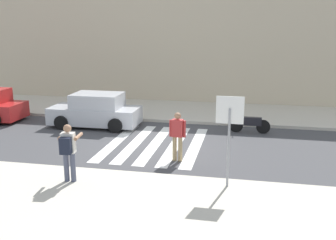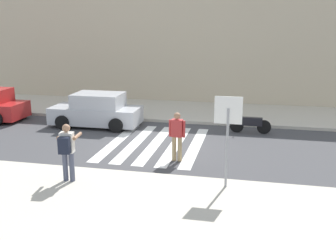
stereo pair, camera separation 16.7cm
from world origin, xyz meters
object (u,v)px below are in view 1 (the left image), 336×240
at_px(pedestrian_crossing, 177,134).
at_px(motorcycle, 250,124).
at_px(stop_sign, 230,122).
at_px(photographer_with_backpack, 68,148).
at_px(parked_car_silver, 96,111).

xyz_separation_m(pedestrian_crossing, motorcycle, (2.44, 4.17, -0.56)).
xyz_separation_m(stop_sign, photographer_with_backpack, (-4.54, -0.58, -0.87)).
bearing_deg(photographer_with_backpack, stop_sign, 7.32).
bearing_deg(parked_car_silver, motorcycle, 2.47).
bearing_deg(pedestrian_crossing, motorcycle, 59.69).
relative_size(parked_car_silver, motorcycle, 2.33).
distance_m(stop_sign, motorcycle, 6.60).
distance_m(parked_car_silver, motorcycle, 6.98).
xyz_separation_m(parked_car_silver, motorcycle, (6.97, 0.30, -0.31)).
xyz_separation_m(pedestrian_crossing, parked_car_silver, (-4.53, 3.87, -0.25)).
relative_size(photographer_with_backpack, pedestrian_crossing, 1.00).
bearing_deg(pedestrian_crossing, stop_sign, -50.00).
distance_m(stop_sign, parked_car_silver, 8.89).
height_order(photographer_with_backpack, motorcycle, photographer_with_backpack).
distance_m(pedestrian_crossing, parked_car_silver, 5.96).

